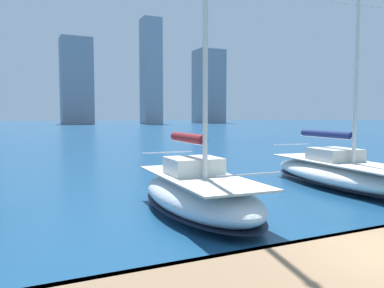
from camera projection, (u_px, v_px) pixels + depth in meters
name	position (u px, v px, depth m)	size (l,w,h in m)	color
city_skyline	(53.00, 75.00, 155.09)	(170.02, 21.00, 49.14)	gray
sailboat_navy	(342.00, 172.00, 16.56)	(3.98, 9.26, 12.09)	white
sailboat_maroon	(198.00, 191.00, 12.02)	(3.04, 6.87, 12.17)	silver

